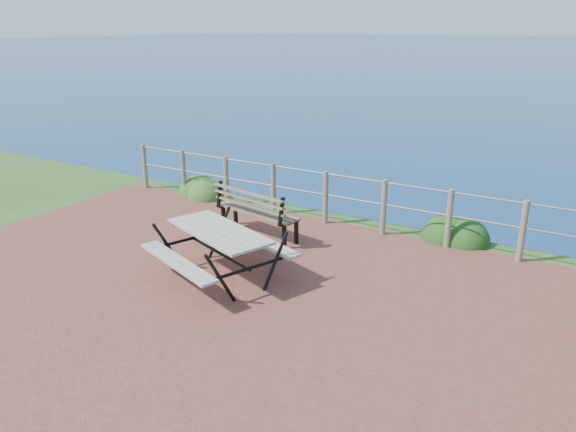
# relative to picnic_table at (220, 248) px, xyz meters

# --- Properties ---
(ground) EXTENTS (10.00, 7.00, 0.12)m
(ground) POSITION_rel_picnic_table_xyz_m (0.20, -0.42, -0.48)
(ground) COLOR brown
(ground) RESTS_ON ground
(safety_railing) EXTENTS (9.40, 0.10, 1.00)m
(safety_railing) POSITION_rel_picnic_table_xyz_m (0.20, 2.93, 0.09)
(safety_railing) COLOR #6B5B4C
(safety_railing) RESTS_ON ground
(picnic_table) EXTENTS (1.92, 1.46, 0.75)m
(picnic_table) POSITION_rel_picnic_table_xyz_m (0.00, 0.00, 0.00)
(picnic_table) COLOR #A19B90
(picnic_table) RESTS_ON ground
(park_bench) EXTENTS (1.66, 0.69, 0.91)m
(park_bench) POSITION_rel_picnic_table_xyz_m (-0.49, 1.72, 0.12)
(park_bench) COLOR brown
(park_bench) RESTS_ON ground
(shrub_lip_west) EXTENTS (0.86, 0.86, 0.64)m
(shrub_lip_west) POSITION_rel_picnic_table_xyz_m (-2.96, 3.25, -0.48)
(shrub_lip_west) COLOR #295921
(shrub_lip_west) RESTS_ON ground
(shrub_lip_east) EXTENTS (0.86, 0.86, 0.63)m
(shrub_lip_east) POSITION_rel_picnic_table_xyz_m (2.48, 3.42, -0.48)
(shrub_lip_east) COLOR #1A4214
(shrub_lip_east) RESTS_ON ground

